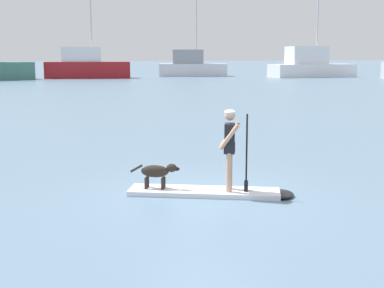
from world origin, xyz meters
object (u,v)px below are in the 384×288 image
moored_boat_port (192,66)px  dog (157,172)px  paddleboard (215,192)px  moored_boat_outer (87,66)px  moored_boat_far_starboard (310,66)px  person_paddler (230,144)px

moored_boat_port → dog: bearing=-105.3°
paddleboard → dog: size_ratio=3.43×
paddleboard → moored_boat_outer: moored_boat_outer is taller
moored_boat_outer → moored_boat_far_starboard: size_ratio=1.18×
dog → moored_boat_port: (15.65, 57.33, 0.84)m
paddleboard → moored_boat_port: size_ratio=0.32×
moored_boat_far_starboard → paddleboard: bearing=-118.6°
person_paddler → dog: (-1.42, 0.55, -0.62)m
dog → paddleboard: bearing=-21.0°
person_paddler → dog: person_paddler is taller
dog → moored_boat_far_starboard: (29.34, 51.29, 0.96)m
person_paddler → moored_boat_port: size_ratio=0.15×
moored_boat_outer → dog: bearing=-92.3°
moored_boat_outer → person_paddler: bearing=-90.8°
paddleboard → moored_boat_port: bearing=75.9°
moored_boat_outer → moored_boat_port: (13.46, 2.49, -0.13)m
person_paddler → moored_boat_port: 59.60m
person_paddler → moored_boat_far_starboard: 58.88m
moored_boat_outer → moored_boat_far_starboard: bearing=-7.4°
person_paddler → moored_boat_port: (14.23, 57.87, 0.22)m
moored_boat_port → moored_boat_far_starboard: 14.96m
person_paddler → moored_boat_far_starboard: (27.92, 51.84, 0.34)m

